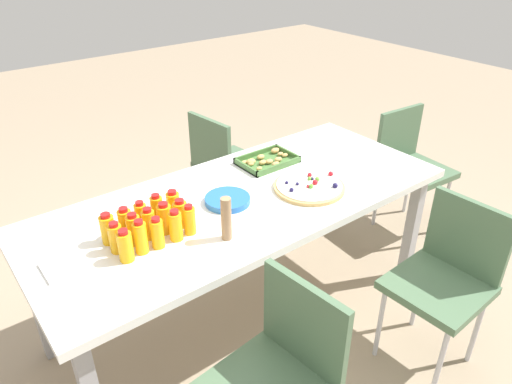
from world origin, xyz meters
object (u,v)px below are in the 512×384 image
juice_bottle_7 (149,224)px  party_table (243,208)px  juice_bottle_6 (134,230)px  juice_bottle_14 (173,205)px  napkin_stack (63,267)px  chair_near_left (280,370)px  plate_stack (228,200)px  juice_bottle_1 (141,237)px  chair_far_right (224,161)px  juice_bottle_0 (125,246)px  cardboard_tube (226,219)px  juice_bottle_12 (141,216)px  juice_bottle_11 (125,223)px  chair_end (409,161)px  fruit_pizza (309,186)px  snack_tray (267,160)px  juice_bottle_4 (189,220)px  juice_bottle_10 (108,229)px  juice_bottle_2 (157,233)px  juice_bottle_13 (157,210)px  chair_near_right (448,273)px  juice_bottle_5 (116,238)px  juice_bottle_3 (176,226)px  juice_bottle_8 (165,218)px  juice_bottle_9 (180,214)px

juice_bottle_7 → party_table: bearing=4.0°
juice_bottle_6 → juice_bottle_14: juice_bottle_6 is taller
napkin_stack → chair_near_left: bearing=-56.6°
juice_bottle_14 → plate_stack: size_ratio=0.63×
juice_bottle_1 → chair_far_right: bearing=41.8°
juice_bottle_0 → napkin_stack: (-0.22, 0.10, -0.06)m
chair_far_right → cardboard_tube: (-0.68, -1.03, 0.34)m
juice_bottle_12 → juice_bottle_11: bearing=-174.3°
chair_end → juice_bottle_0: juice_bottle_0 is taller
juice_bottle_14 → juice_bottle_6: bearing=-160.4°
juice_bottle_0 → fruit_pizza: bearing=-1.2°
chair_far_right → snack_tray: chair_far_right is taller
party_table → juice_bottle_1: juice_bottle_1 is taller
juice_bottle_4 → cardboard_tube: (0.10, -0.13, 0.03)m
juice_bottle_10 → juice_bottle_12: 0.15m
juice_bottle_2 → juice_bottle_7: juice_bottle_7 is taller
chair_end → juice_bottle_10: (-2.06, 0.00, 0.30)m
juice_bottle_13 → chair_near_left: bearing=-86.4°
chair_near_right → napkin_stack: chair_near_right is taller
juice_bottle_1 → juice_bottle_2: (0.07, -0.01, -0.01)m
juice_bottle_14 → juice_bottle_5: bearing=-164.6°
juice_bottle_1 → juice_bottle_3: size_ratio=1.07×
party_table → juice_bottle_10: size_ratio=14.85×
fruit_pizza → juice_bottle_7: bearing=172.9°
juice_bottle_3 → snack_tray: juice_bottle_3 is taller
chair_near_right → napkin_stack: 1.66m
juice_bottle_3 → juice_bottle_12: (-0.08, 0.16, -0.00)m
juice_bottle_0 → juice_bottle_10: size_ratio=1.01×
juice_bottle_10 → juice_bottle_12: juice_bottle_10 is taller
party_table → juice_bottle_3: (-0.43, -0.11, 0.13)m
juice_bottle_13 → snack_tray: size_ratio=0.49×
chair_end → napkin_stack: size_ratio=5.53×
juice_bottle_6 → chair_near_right: bearing=-33.4°
juice_bottle_2 → juice_bottle_13: bearing=62.5°
napkin_stack → juice_bottle_13: bearing=6.3°
chair_near_left → juice_bottle_14: juice_bottle_14 is taller
chair_far_right → napkin_stack: size_ratio=5.53×
juice_bottle_5 → juice_bottle_13: bearing=18.7°
party_table → chair_far_right: chair_far_right is taller
juice_bottle_10 → party_table: bearing=-3.3°
juice_bottle_6 → fruit_pizza: size_ratio=0.41×
chair_near_right → juice_bottle_1: size_ratio=5.51×
juice_bottle_3 → juice_bottle_13: 0.15m
juice_bottle_0 → juice_bottle_8: (0.21, 0.08, 0.00)m
chair_end → juice_bottle_9: bearing=6.7°
juice_bottle_4 → fruit_pizza: size_ratio=0.39×
party_table → juice_bottle_0: (-0.65, -0.12, 0.13)m
juice_bottle_12 → juice_bottle_13: bearing=-7.3°
juice_bottle_6 → plate_stack: juice_bottle_6 is taller
juice_bottle_3 → napkin_stack: juice_bottle_3 is taller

